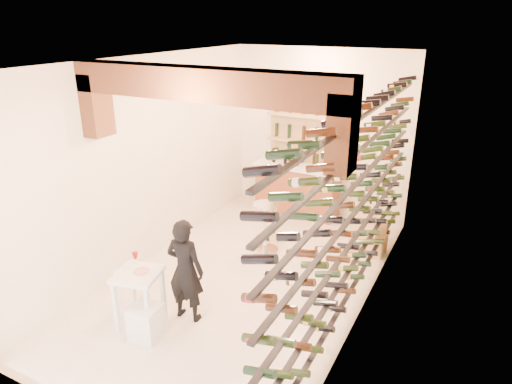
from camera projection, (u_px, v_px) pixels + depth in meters
ground at (247, 278)px, 6.93m from camera, size 6.00×6.00×0.00m
room_shell at (236, 137)px, 5.90m from camera, size 3.52×6.02×3.21m
wine_rack at (353, 201)px, 5.71m from camera, size 0.32×5.70×2.56m
back_counter at (297, 188)px, 9.06m from camera, size 1.70×0.62×1.29m
back_shelving at (303, 154)px, 9.03m from camera, size 1.40×0.31×2.73m
tasting_table at (138, 282)px, 5.66m from camera, size 0.64×0.64×0.93m
white_stool at (146, 322)px, 5.59m from camera, size 0.38×0.38×0.44m
person at (185, 270)px, 5.79m from camera, size 0.53×0.37×1.41m
chrome_barstool at (265, 224)px, 7.56m from camera, size 0.44×0.44×0.86m
crate_lower at (368, 242)px, 7.67m from camera, size 0.58×0.43×0.33m
crate_upper at (370, 226)px, 7.56m from camera, size 0.54×0.46×0.27m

